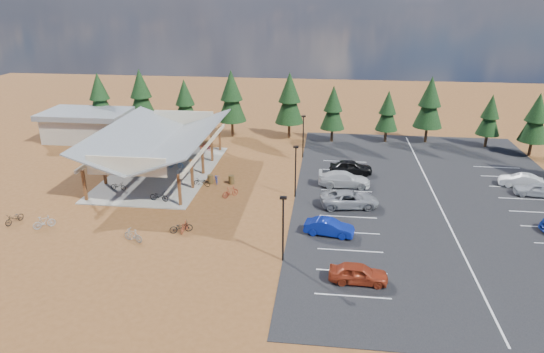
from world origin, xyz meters
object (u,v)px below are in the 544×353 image
(trash_bin_1, at_px, (231,180))
(bike_12, at_px, (181,227))
(lamp_post_1, at_px, (296,168))
(car_9, at_px, (521,181))
(bike_11, at_px, (185,227))
(bike_15, at_px, (230,192))
(car_8, at_px, (536,189))
(lamp_post_2, at_px, (303,133))
(bike_6, at_px, (175,164))
(bike_13, at_px, (133,235))
(car_4, at_px, (351,167))
(bike_14, at_px, (216,179))
(car_1, at_px, (329,227))
(bike_0, at_px, (118,186))
(bike_pavilion, at_px, (160,139))
(bike_2, at_px, (155,161))
(bike_4, at_px, (159,196))
(bike_7, at_px, (206,147))
(outbuilding, at_px, (87,125))
(trash_bin_0, at_px, (210,179))
(bike_9, at_px, (44,222))
(car_3, at_px, (344,179))
(bike_3, at_px, (165,154))
(bike_5, at_px, (184,170))
(lamp_post_0, at_px, (283,224))
(bike_16, at_px, (202,182))
(bike_8, at_px, (14,218))
(bike_1, at_px, (148,169))

(trash_bin_1, bearing_deg, bike_12, -100.01)
(lamp_post_1, relative_size, car_9, 1.25)
(bike_11, distance_m, bike_15, 7.94)
(car_8, bearing_deg, lamp_post_2, -105.00)
(bike_6, relative_size, bike_13, 1.00)
(lamp_post_1, bearing_deg, trash_bin_1, 159.06)
(bike_13, xyz_separation_m, car_4, (17.63, 17.38, 0.28))
(bike_14, distance_m, car_8, 31.54)
(bike_14, relative_size, car_1, 0.44)
(bike_0, bearing_deg, car_8, -78.04)
(bike_12, bearing_deg, lamp_post_1, -70.13)
(bike_pavilion, distance_m, car_9, 37.66)
(trash_bin_1, height_order, bike_2, bike_2)
(lamp_post_1, xyz_separation_m, bike_11, (-8.53, -8.39, -2.52))
(bike_15, bearing_deg, car_1, -171.29)
(bike_4, relative_size, car_1, 0.47)
(bike_4, bearing_deg, car_1, -97.86)
(bike_0, bearing_deg, bike_14, -63.20)
(bike_4, distance_m, car_4, 20.59)
(bike_7, bearing_deg, car_8, -105.56)
(bike_6, bearing_deg, bike_2, 77.83)
(outbuilding, relative_size, bike_4, 5.85)
(trash_bin_0, bearing_deg, bike_9, -134.51)
(bike_13, bearing_deg, bike_12, 140.23)
(trash_bin_0, height_order, car_9, car_9)
(bike_11, distance_m, car_9, 33.90)
(bike_pavilion, xyz_separation_m, bike_2, (-1.61, 2.08, -3.29))
(bike_4, bearing_deg, bike_pavilion, 25.62)
(bike_2, xyz_separation_m, bike_12, (7.85, -15.66, -0.04))
(lamp_post_2, relative_size, bike_4, 2.73)
(trash_bin_0, relative_size, car_4, 0.20)
(car_3, bearing_deg, bike_7, 58.88)
(bike_13, bearing_deg, bike_9, -79.20)
(lamp_post_2, distance_m, bike_3, 16.51)
(bike_5, bearing_deg, bike_0, 114.65)
(lamp_post_0, height_order, bike_16, lamp_post_0)
(bike_9, distance_m, bike_16, 15.18)
(lamp_post_1, bearing_deg, car_9, 12.98)
(car_4, bearing_deg, bike_8, 112.62)
(bike_2, height_order, bike_5, bike_5)
(bike_11, height_order, bike_15, bike_15)
(bike_16, distance_m, car_1, 15.85)
(bike_0, xyz_separation_m, bike_15, (11.39, -0.14, 0.02))
(bike_7, distance_m, car_4, 18.61)
(lamp_post_0, relative_size, bike_4, 2.73)
(bike_1, height_order, bike_2, bike_1)
(bike_5, bearing_deg, bike_9, 129.67)
(bike_7, bearing_deg, bike_1, 154.22)
(lamp_post_0, bearing_deg, trash_bin_1, 114.95)
(bike_7, distance_m, bike_16, 11.55)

